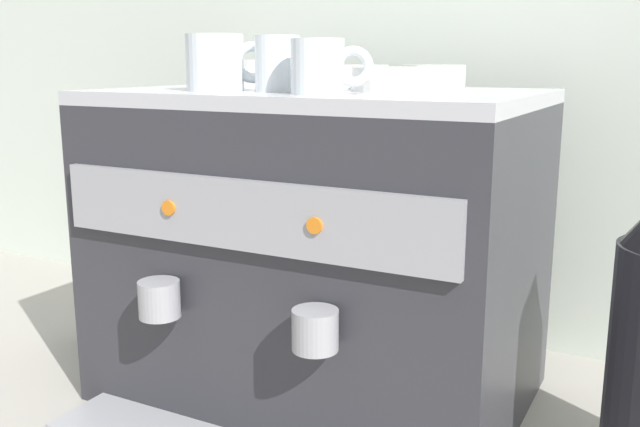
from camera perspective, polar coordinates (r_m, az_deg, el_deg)
The scene contains 11 objects.
ground_plane at distance 1.18m, azimuth 0.00°, elevation -13.83°, with size 4.00×4.00×0.00m, color #9E998E.
tiled_backsplash_wall at distance 1.37m, azimuth 6.82°, elevation 10.03°, with size 2.80×0.03×0.93m, color silver.
espresso_machine at distance 1.09m, azimuth -0.11°, elevation -2.77°, with size 0.62×0.52×0.47m.
ceramic_cup_0 at distance 0.92m, azimuth 0.04°, elevation 11.68°, with size 0.10×0.07×0.07m.
ceramic_cup_1 at distance 1.04m, azimuth -8.15°, elevation 11.87°, with size 0.11×0.09×0.08m.
ceramic_cup_2 at distance 1.00m, azimuth -3.18°, elevation 11.88°, with size 0.09×0.09×0.08m.
ceramic_bowl_0 at distance 1.20m, azimuth -4.34°, elevation 11.09°, with size 0.11×0.11×0.04m.
ceramic_bowl_1 at distance 1.01m, azimuth 6.04°, elevation 10.57°, with size 0.12×0.12×0.03m.
ceramic_bowl_2 at distance 1.13m, azimuth 2.77°, elevation 10.85°, with size 0.11×0.11×0.04m.
ceramic_bowl_3 at distance 1.11m, azimuth 9.07°, elevation 10.69°, with size 0.09×0.09×0.04m.
milk_pitcher at distance 1.42m, azimuth -16.78°, elevation -6.65°, with size 0.10×0.10×0.14m, color #B7B7BC.
Camera 1 is at (0.50, -0.94, 0.52)m, focal length 40.01 mm.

